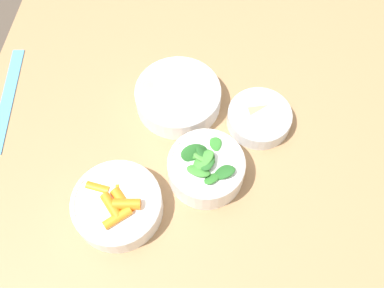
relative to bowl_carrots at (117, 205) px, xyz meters
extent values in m
plane|color=#4C4238|center=(0.21, -0.14, -0.78)|extent=(10.00, 10.00, 0.00)
cube|color=#99724C|center=(0.21, -0.14, -0.04)|extent=(1.30, 1.04, 0.03)
cube|color=olive|center=(0.80, -0.60, -0.42)|extent=(0.06, 0.06, 0.73)
cube|color=olive|center=(0.80, 0.32, -0.42)|extent=(0.06, 0.06, 0.73)
cylinder|color=white|center=(0.00, 0.00, -0.01)|extent=(0.18, 0.18, 0.05)
torus|color=white|center=(0.00, 0.00, 0.02)|extent=(0.18, 0.18, 0.01)
cylinder|color=orange|center=(-0.04, 0.00, 0.01)|extent=(0.05, 0.05, 0.02)
cylinder|color=orange|center=(0.01, 0.00, 0.01)|extent=(0.05, 0.03, 0.02)
cylinder|color=orange|center=(0.00, -0.01, 0.01)|extent=(0.06, 0.06, 0.02)
cylinder|color=orange|center=(-0.04, -0.04, 0.01)|extent=(0.02, 0.05, 0.02)
cylinder|color=orange|center=(0.03, 0.04, 0.01)|extent=(0.03, 0.05, 0.02)
cylinder|color=orange|center=(-0.03, -0.01, 0.02)|extent=(0.05, 0.06, 0.02)
cylinder|color=orange|center=(-0.01, 0.01, 0.02)|extent=(0.06, 0.05, 0.02)
cylinder|color=orange|center=(-0.01, -0.02, 0.03)|extent=(0.03, 0.06, 0.02)
cylinder|color=white|center=(0.10, -0.17, 0.00)|extent=(0.16, 0.16, 0.06)
torus|color=white|center=(0.10, -0.17, 0.03)|extent=(0.16, 0.16, 0.01)
ellipsoid|color=#3D8433|center=(0.08, -0.15, 0.03)|extent=(0.04, 0.06, 0.03)
ellipsoid|color=#235B23|center=(0.12, -0.14, 0.03)|extent=(0.06, 0.07, 0.04)
ellipsoid|color=#3D8433|center=(0.12, -0.14, 0.03)|extent=(0.06, 0.06, 0.04)
ellipsoid|color=#2D7028|center=(0.08, -0.13, 0.02)|extent=(0.05, 0.06, 0.03)
ellipsoid|color=#235B23|center=(0.10, -0.17, 0.04)|extent=(0.06, 0.04, 0.03)
ellipsoid|color=#4C933D|center=(0.11, -0.16, 0.04)|extent=(0.04, 0.06, 0.05)
ellipsoid|color=#235B23|center=(0.11, -0.16, 0.04)|extent=(0.05, 0.05, 0.03)
ellipsoid|color=#2D7028|center=(0.14, -0.17, 0.02)|extent=(0.07, 0.07, 0.04)
ellipsoid|color=#4C933D|center=(0.05, -0.14, 0.01)|extent=(0.05, 0.04, 0.03)
ellipsoid|color=#3D8433|center=(0.10, -0.16, 0.04)|extent=(0.06, 0.06, 0.04)
ellipsoid|color=#235B23|center=(0.08, -0.20, 0.03)|extent=(0.04, 0.06, 0.05)
ellipsoid|color=#2D7028|center=(0.07, -0.18, 0.03)|extent=(0.05, 0.05, 0.03)
cylinder|color=white|center=(0.27, -0.09, 0.00)|extent=(0.20, 0.20, 0.05)
torus|color=white|center=(0.27, -0.09, 0.02)|extent=(0.20, 0.20, 0.01)
cylinder|color=#9E6B4C|center=(0.27, -0.09, -0.01)|extent=(0.18, 0.18, 0.03)
ellipsoid|color=#A36B4C|center=(0.29, -0.11, 0.01)|extent=(0.01, 0.01, 0.01)
ellipsoid|color=#8E5B3D|center=(0.20, -0.13, 0.01)|extent=(0.01, 0.01, 0.01)
ellipsoid|color=#A36B4C|center=(0.25, -0.08, 0.01)|extent=(0.01, 0.01, 0.01)
ellipsoid|color=#A36B4C|center=(0.21, -0.07, 0.01)|extent=(0.01, 0.01, 0.01)
ellipsoid|color=#A36B4C|center=(0.32, -0.07, 0.01)|extent=(0.01, 0.01, 0.01)
ellipsoid|color=#8E5B3D|center=(0.34, -0.07, 0.01)|extent=(0.01, 0.01, 0.01)
ellipsoid|color=#8E5B3D|center=(0.30, -0.10, 0.01)|extent=(0.01, 0.01, 0.01)
ellipsoid|color=#A36B4C|center=(0.21, -0.06, 0.01)|extent=(0.01, 0.01, 0.01)
ellipsoid|color=#A36B4C|center=(0.26, -0.09, 0.01)|extent=(0.01, 0.01, 0.01)
ellipsoid|color=#AD7551|center=(0.34, -0.09, 0.01)|extent=(0.01, 0.01, 0.01)
ellipsoid|color=#8E5B3D|center=(0.28, -0.16, 0.01)|extent=(0.01, 0.01, 0.01)
ellipsoid|color=#8E5B3D|center=(0.27, -0.17, 0.01)|extent=(0.01, 0.01, 0.01)
ellipsoid|color=#A36B4C|center=(0.25, -0.07, 0.01)|extent=(0.01, 0.01, 0.01)
ellipsoid|color=#AD7551|center=(0.26, -0.15, 0.01)|extent=(0.01, 0.01, 0.01)
ellipsoid|color=#8E5B3D|center=(0.20, -0.05, 0.01)|extent=(0.01, 0.01, 0.01)
ellipsoid|color=#8E5B3D|center=(0.33, -0.13, 0.01)|extent=(0.01, 0.01, 0.01)
cylinder|color=#E0A88E|center=(0.20, -0.10, 0.01)|extent=(0.03, 0.03, 0.01)
cylinder|color=beige|center=(0.33, -0.08, 0.01)|extent=(0.03, 0.03, 0.01)
cylinder|color=tan|center=(0.28, -0.02, 0.02)|extent=(0.03, 0.03, 0.01)
cylinder|color=#E0A88E|center=(0.34, -0.12, 0.02)|extent=(0.03, 0.03, 0.01)
cylinder|color=tan|center=(0.25, -0.12, 0.01)|extent=(0.03, 0.03, 0.01)
cylinder|color=silver|center=(0.24, -0.28, -0.01)|extent=(0.14, 0.14, 0.04)
torus|color=silver|center=(0.24, -0.28, 0.01)|extent=(0.14, 0.14, 0.01)
cube|color=tan|center=(0.22, -0.28, 0.00)|extent=(0.04, 0.04, 0.02)
cube|color=tan|center=(0.28, -0.28, 0.00)|extent=(0.05, 0.05, 0.02)
cube|color=tan|center=(0.24, -0.28, 0.00)|extent=(0.06, 0.06, 0.02)
cube|color=#4C99E0|center=(0.24, 0.32, -0.03)|extent=(0.30, 0.06, 0.00)
camera|label=1|loc=(-0.28, -0.18, 0.81)|focal=40.00mm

